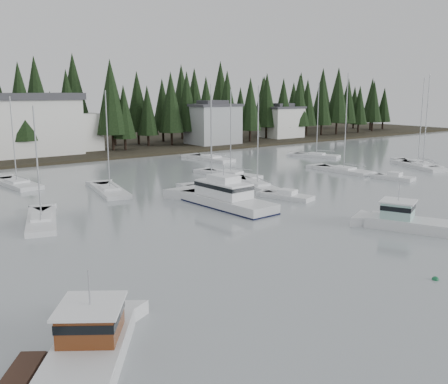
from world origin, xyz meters
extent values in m
cube|color=black|center=(0.00, 97.00, 0.00)|extent=(240.00, 54.00, 1.00)
cube|color=#999EA0|center=(36.00, 78.00, 4.50)|extent=(10.00, 8.00, 8.00)
cube|color=#38383D|center=(36.00, 78.00, 8.75)|extent=(10.60, 8.48, 0.50)
cube|color=#38383D|center=(36.00, 78.00, 9.35)|extent=(5.50, 4.40, 0.80)
cube|color=silver|center=(58.00, 80.00, 4.00)|extent=(9.00, 7.00, 7.00)
cube|color=#38383D|center=(58.00, 80.00, 7.75)|extent=(9.54, 7.42, 0.50)
cube|color=#38383D|center=(58.00, 80.00, 8.35)|extent=(4.95, 3.85, 0.80)
cube|color=silver|center=(-5.00, 82.00, 5.50)|extent=(24.00, 10.00, 10.00)
cube|color=#38383D|center=(-5.00, 82.00, 10.80)|extent=(25.00, 11.00, 1.20)
cube|color=silver|center=(7.00, 84.00, 4.00)|extent=(10.00, 8.00, 7.00)
cube|color=silver|center=(-19.64, 8.45, 0.10)|extent=(7.86, 9.47, 1.35)
cube|color=silver|center=(-19.64, 8.45, 0.83)|extent=(7.70, 9.28, 0.12)
cube|color=#4F260F|center=(-18.58, 10.00, 1.56)|extent=(3.69, 3.76, 1.45)
cube|color=white|center=(-18.58, 10.00, 2.34)|extent=(4.16, 4.24, 0.12)
cube|color=black|center=(-18.58, 10.00, 1.85)|extent=(3.77, 3.83, 0.42)
cylinder|color=#A5A8AD|center=(-18.58, 10.00, 3.22)|extent=(0.08, 0.08, 1.66)
cube|color=black|center=(-21.78, 9.92, -0.05)|extent=(2.91, 3.45, 0.57)
cube|color=silver|center=(4.00, 29.90, 0.16)|extent=(4.40, 11.91, 1.70)
cube|color=black|center=(4.00, 29.90, 0.03)|extent=(4.44, 11.97, 0.23)
cube|color=white|center=(3.96, 30.49, 1.81)|extent=(3.37, 6.26, 1.54)
cube|color=black|center=(3.96, 30.49, 2.18)|extent=(3.45, 6.33, 0.42)
cube|color=white|center=(3.96, 30.49, 2.92)|extent=(2.37, 3.18, 0.69)
cylinder|color=#A5A8AD|center=(3.96, 30.49, 3.77)|extent=(0.10, 0.10, 1.17)
cube|color=silver|center=(12.00, 13.12, 0.11)|extent=(6.16, 8.90, 1.37)
cube|color=silver|center=(12.00, 13.12, 0.84)|extent=(6.03, 8.72, 0.13)
cube|color=#9ACAC1|center=(11.31, 14.65, 1.58)|extent=(3.25, 3.30, 1.48)
cube|color=white|center=(11.31, 14.65, 2.37)|extent=(3.65, 3.73, 0.13)
cube|color=black|center=(11.31, 14.65, 1.88)|extent=(3.32, 3.36, 0.42)
cylinder|color=#A5A8AD|center=(11.31, 14.65, 3.27)|extent=(0.08, 0.08, 1.69)
cube|color=silver|center=(15.61, 44.67, -0.03)|extent=(4.49, 9.94, 1.05)
cube|color=white|center=(15.61, 44.67, 0.62)|extent=(2.47, 3.57, 0.30)
cylinder|color=#A5A8AD|center=(15.61, 44.67, 6.25)|extent=(0.14, 0.14, 11.50)
cube|color=silver|center=(22.93, 59.98, -0.03)|extent=(3.92, 9.75, 1.05)
cube|color=white|center=(22.93, 59.98, 0.62)|extent=(2.40, 3.42, 0.30)
cylinder|color=#A5A8AD|center=(22.93, 59.98, 6.69)|extent=(0.14, 0.14, 12.39)
cube|color=silver|center=(5.68, 35.13, -0.03)|extent=(4.41, 10.96, 1.05)
cube|color=white|center=(5.68, 35.13, 0.62)|extent=(2.49, 3.88, 0.30)
cylinder|color=#A5A8AD|center=(5.68, 35.13, 5.98)|extent=(0.14, 0.14, 10.95)
cube|color=silver|center=(-10.48, 55.20, -0.03)|extent=(4.15, 9.95, 1.05)
cube|color=white|center=(-10.48, 55.20, 0.62)|extent=(2.48, 3.52, 0.30)
cylinder|color=#A5A8AD|center=(-10.48, 55.20, 5.82)|extent=(0.14, 0.14, 10.64)
cube|color=silver|center=(31.36, 37.73, -0.03)|extent=(3.11, 9.41, 1.05)
cube|color=white|center=(31.36, 37.73, 0.62)|extent=(2.11, 3.22, 0.30)
cylinder|color=#A5A8AD|center=(31.36, 37.73, 7.41)|extent=(0.14, 0.14, 13.83)
cube|color=silver|center=(-13.54, 34.64, -0.03)|extent=(5.23, 9.80, 1.05)
cube|color=white|center=(-13.54, 34.64, 0.62)|extent=(2.64, 3.60, 0.30)
cylinder|color=#A5A8AD|center=(-13.54, 34.64, 5.54)|extent=(0.14, 0.14, 10.08)
cube|color=silver|center=(-2.83, 43.97, -0.03)|extent=(4.50, 9.90, 1.05)
cube|color=white|center=(-2.83, 43.97, 0.62)|extent=(2.53, 3.55, 0.30)
cylinder|color=#A5A8AD|center=(-2.83, 43.97, 6.18)|extent=(0.14, 0.14, 11.37)
cube|color=silver|center=(46.18, 35.04, -0.03)|extent=(5.74, 9.79, 1.05)
cube|color=white|center=(46.18, 35.04, 0.62)|extent=(2.76, 3.65, 0.30)
cylinder|color=#A5A8AD|center=(46.18, 35.04, 7.15)|extent=(0.14, 0.14, 13.31)
cube|color=silver|center=(40.48, 51.80, -0.03)|extent=(5.89, 8.59, 1.05)
cube|color=white|center=(40.48, 51.80, 0.62)|extent=(2.90, 3.33, 0.30)
cylinder|color=#A5A8AD|center=(40.48, 51.80, 6.83)|extent=(0.14, 0.14, 12.66)
cube|color=silver|center=(13.14, 35.92, -0.03)|extent=(4.73, 11.03, 1.05)
cube|color=white|center=(13.14, 35.92, 0.62)|extent=(2.50, 3.94, 0.30)
cylinder|color=#A5A8AD|center=(13.14, 35.92, 6.47)|extent=(0.14, 0.14, 11.94)
cube|color=silver|center=(44.18, 32.91, -0.03)|extent=(6.16, 9.49, 1.05)
cube|color=white|center=(44.18, 32.91, 0.62)|extent=(3.09, 3.63, 0.30)
cylinder|color=#A5A8AD|center=(44.18, 32.91, 7.32)|extent=(0.14, 0.14, 13.64)
cube|color=silver|center=(11.83, 29.15, 0.05)|extent=(3.81, 6.20, 0.90)
cube|color=white|center=(11.83, 29.15, 0.75)|extent=(1.98, 2.22, 0.55)
cube|color=silver|center=(31.93, 29.34, 0.05)|extent=(3.25, 5.39, 0.90)
cube|color=white|center=(31.93, 29.34, 0.75)|extent=(1.81, 1.90, 0.55)
sphere|color=#145933|center=(2.56, 5.69, 0.00)|extent=(0.45, 0.45, 0.45)
camera|label=1|loc=(-26.17, -10.53, 11.90)|focal=40.00mm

